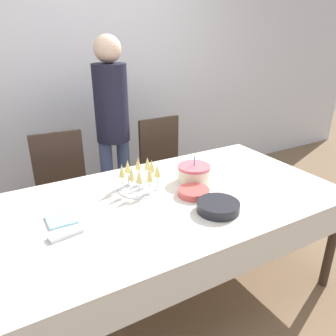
% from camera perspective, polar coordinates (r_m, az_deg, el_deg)
% --- Properties ---
extents(ground_plane, '(12.00, 12.00, 0.00)m').
position_cam_1_polar(ground_plane, '(2.45, 0.31, -20.31)').
color(ground_plane, brown).
extents(wall_back, '(8.00, 0.05, 2.70)m').
position_cam_1_polar(wall_back, '(3.35, -14.75, 16.63)').
color(wall_back, silver).
rests_on(wall_back, ground_plane).
extents(dining_table, '(2.10, 1.15, 0.73)m').
position_cam_1_polar(dining_table, '(2.07, 0.35, -7.53)').
color(dining_table, silver).
rests_on(dining_table, ground_plane).
extents(dining_chair_far_left, '(0.45, 0.45, 0.95)m').
position_cam_1_polar(dining_chair_far_left, '(2.73, -17.71, -3.39)').
color(dining_chair_far_left, '#38281E').
rests_on(dining_chair_far_left, ground_plane).
extents(dining_chair_far_right, '(0.43, 0.43, 0.95)m').
position_cam_1_polar(dining_chair_far_right, '(3.02, -0.52, 0.32)').
color(dining_chair_far_right, '#38281E').
rests_on(dining_chair_far_right, ground_plane).
extents(birthday_cake, '(0.22, 0.22, 0.19)m').
position_cam_1_polar(birthday_cake, '(2.21, 4.54, -0.94)').
color(birthday_cake, beige).
rests_on(birthday_cake, dining_table).
extents(champagne_tray, '(0.31, 0.31, 0.18)m').
position_cam_1_polar(champagne_tray, '(2.09, -4.78, -1.21)').
color(champagne_tray, silver).
rests_on(champagne_tray, dining_table).
extents(plate_stack_main, '(0.24, 0.24, 0.06)m').
position_cam_1_polar(plate_stack_main, '(1.88, 8.72, -6.67)').
color(plate_stack_main, black).
rests_on(plate_stack_main, dining_table).
extents(plate_stack_dessert, '(0.20, 0.20, 0.04)m').
position_cam_1_polar(plate_stack_dessert, '(2.04, 4.51, -4.21)').
color(plate_stack_dessert, '#CC4C47').
rests_on(plate_stack_dessert, dining_table).
extents(cake_knife, '(0.30, 0.05, 0.00)m').
position_cam_1_polar(cake_knife, '(2.06, 6.80, -4.55)').
color(cake_knife, silver).
rests_on(cake_knife, dining_table).
extents(fork_pile, '(0.18, 0.08, 0.02)m').
position_cam_1_polar(fork_pile, '(1.74, -17.39, -10.90)').
color(fork_pile, silver).
rests_on(fork_pile, dining_table).
extents(napkin_pile, '(0.15, 0.15, 0.01)m').
position_cam_1_polar(napkin_pile, '(1.88, -18.08, -8.49)').
color(napkin_pile, '#8CC6E0').
rests_on(napkin_pile, dining_table).
extents(person_standing, '(0.28, 0.28, 1.65)m').
position_cam_1_polar(person_standing, '(2.81, -9.71, 8.61)').
color(person_standing, '#3F4C72').
rests_on(person_standing, ground_plane).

